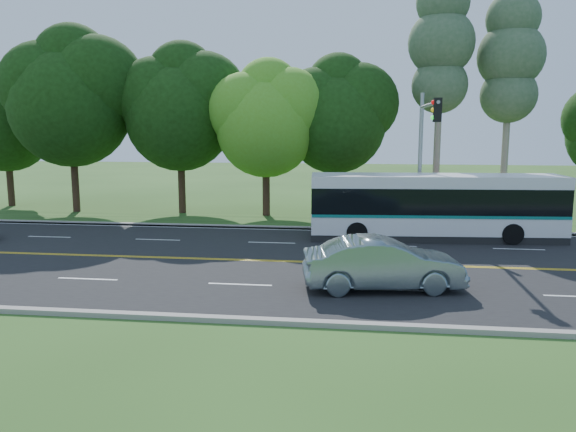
# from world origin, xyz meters

# --- Properties ---
(ground) EXTENTS (120.00, 120.00, 0.00)m
(ground) POSITION_xyz_m (0.00, 0.00, 0.00)
(ground) COLOR #294B19
(ground) RESTS_ON ground
(road) EXTENTS (60.00, 14.00, 0.02)m
(road) POSITION_xyz_m (0.00, 0.00, 0.01)
(road) COLOR black
(road) RESTS_ON ground
(curb_north) EXTENTS (60.00, 0.30, 0.15)m
(curb_north) POSITION_xyz_m (0.00, 7.15, 0.07)
(curb_north) COLOR gray
(curb_north) RESTS_ON ground
(curb_south) EXTENTS (60.00, 0.30, 0.15)m
(curb_south) POSITION_xyz_m (0.00, -7.15, 0.07)
(curb_south) COLOR gray
(curb_south) RESTS_ON ground
(grass_verge) EXTENTS (60.00, 4.00, 0.10)m
(grass_verge) POSITION_xyz_m (0.00, 9.00, 0.05)
(grass_verge) COLOR #294B19
(grass_verge) RESTS_ON ground
(lane_markings) EXTENTS (57.60, 13.82, 0.00)m
(lane_markings) POSITION_xyz_m (-0.09, 0.00, 0.02)
(lane_markings) COLOR gold
(lane_markings) RESTS_ON road
(tree_row) EXTENTS (44.70, 9.10, 13.84)m
(tree_row) POSITION_xyz_m (-5.15, 12.13, 6.73)
(tree_row) COLOR black
(tree_row) RESTS_ON ground
(bougainvillea_hedge) EXTENTS (9.50, 2.25, 1.50)m
(bougainvillea_hedge) POSITION_xyz_m (7.18, 8.15, 0.72)
(bougainvillea_hedge) COLOR #9C0D48
(bougainvillea_hedge) RESTS_ON ground
(traffic_signal) EXTENTS (0.42, 6.10, 7.00)m
(traffic_signal) POSITION_xyz_m (6.49, 5.40, 4.67)
(traffic_signal) COLOR #92959A
(traffic_signal) RESTS_ON ground
(transit_bus) EXTENTS (11.89, 3.34, 3.07)m
(transit_bus) POSITION_xyz_m (7.07, 5.39, 1.54)
(transit_bus) COLOR silver
(transit_bus) RESTS_ON road
(sedan) EXTENTS (5.44, 2.64, 1.72)m
(sedan) POSITION_xyz_m (4.30, -3.45, 0.88)
(sedan) COLOR slate
(sedan) RESTS_ON road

